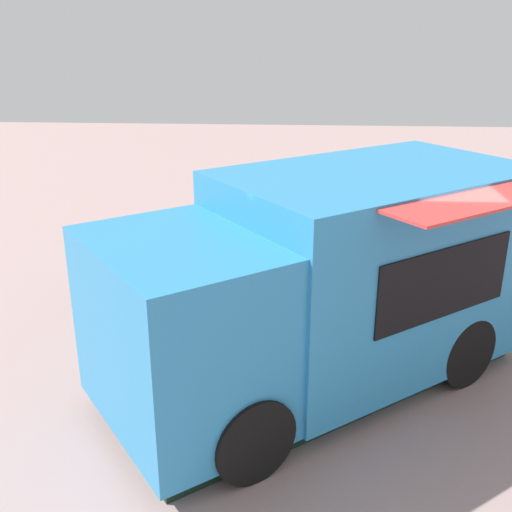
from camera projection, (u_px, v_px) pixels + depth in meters
ground_plane at (352, 360)px, 7.83m from camera, size 40.00×40.00×0.00m
food_truck at (328, 287)px, 7.00m from camera, size 5.38×4.80×2.51m
person_customer at (287, 242)px, 11.06m from camera, size 0.58×0.80×0.86m
planter_flowering_far at (155, 231)px, 11.69m from camera, size 0.56×0.56×0.70m
trash_bin at (106, 276)px, 9.43m from camera, size 0.44×0.44×0.80m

